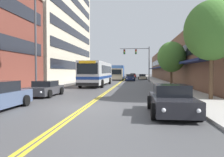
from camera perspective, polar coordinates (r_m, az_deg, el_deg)
The scene contains 18 objects.
ground_plane at distance 48.42m, azimuth 3.03°, elevation -0.43°, with size 240.00×240.00×0.00m, color #4C4C4F.
sidewalk_left at distance 49.29m, azimuth -5.09°, elevation -0.32°, with size 2.93×106.00×0.12m.
sidewalk_right at distance 48.53m, azimuth 11.27°, elevation -0.39°, with size 2.93×106.00×0.12m.
centre_line at distance 48.42m, azimuth 3.03°, elevation -0.43°, with size 0.34×106.00×0.01m.
office_tower_left at distance 45.06m, azimuth -17.21°, elevation 14.84°, with size 12.08×26.62×24.23m.
storefront_row_right at distance 49.35m, azimuth 17.90°, elevation 3.67°, with size 9.10×68.00×7.14m.
city_bus at distance 29.97m, azimuth -3.84°, elevation 1.56°, with size 2.92×12.42×3.13m.
car_black_parked_left_mid at distance 40.53m, azimuth -3.71°, elevation -0.00°, with size 2.06×4.30×1.31m.
car_dark_grey_parked_left_far at distance 17.82m, azimuth -17.11°, elevation -2.60°, with size 1.99×4.19×1.19m.
car_charcoal_parked_right_foreground at distance 10.21m, azimuth 15.23°, elevation -5.55°, with size 1.98×4.25×1.32m.
car_beige_parked_right_mid at distance 53.17m, azimuth 7.93°, elevation 0.39°, with size 2.00×4.40×1.29m.
car_red_moving_lead at distance 69.20m, azimuth 5.48°, elevation 0.77°, with size 2.15×4.72×1.35m.
car_navy_moving_second at distance 44.90m, azimuth 4.79°, elevation 0.20°, with size 2.02×4.62×1.36m.
box_truck at distance 48.73m, azimuth 1.54°, elevation 1.53°, with size 2.78×6.82×3.27m.
traffic_signal_mast at distance 41.99m, azimuth 7.12°, elevation 5.64°, with size 5.61×0.38×6.64m.
street_lamp_left_near at distance 18.63m, azimuth -18.24°, elevation 10.54°, with size 2.71×0.28×7.93m.
street_tree_right_near at distance 15.76m, azimuth 24.61°, elevation 11.30°, with size 3.52×3.52×6.38m.
street_tree_right_mid at distance 27.48m, azimuth 15.26°, elevation 5.46°, with size 3.36×3.36×5.41m.
Camera 1 is at (2.68, -11.31, 1.91)m, focal length 35.00 mm.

